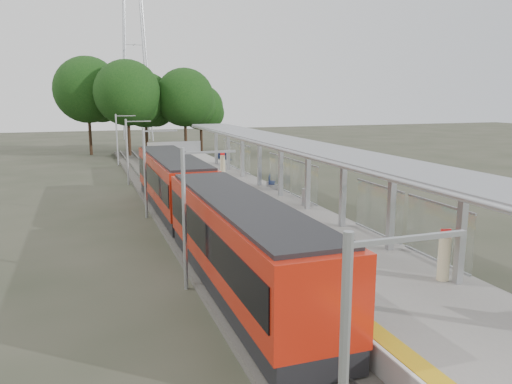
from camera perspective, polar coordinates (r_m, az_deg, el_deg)
ground at (r=16.26m, az=20.98°, el=-16.28°), size 200.00×200.00×0.00m
trackbed at (r=32.10m, az=-9.39°, el=-2.03°), size 3.00×70.00×0.24m
platform at (r=33.04m, az=-1.71°, el=-0.84°), size 6.00×50.00×1.00m
tactile_strip at (r=32.28m, az=-6.03°, el=-0.25°), size 0.60×50.00×0.02m
end_fence at (r=56.93m, az=-9.32°, el=5.11°), size 6.00×0.10×1.20m
train at (r=24.76m, az=-6.64°, el=-1.23°), size 2.74×27.60×3.62m
canopy at (r=29.47m, az=3.49°, el=4.99°), size 3.27×38.00×3.66m
pylon at (r=85.13m, az=-13.87°, el=18.57°), size 8.00×4.00×38.00m
tree_cluster at (r=63.61m, az=-13.25°, el=10.66°), size 20.88×12.23×12.01m
catenary_masts at (r=30.37m, az=-12.42°, el=2.49°), size 2.08×48.16×5.40m
bench_mid at (r=34.05m, az=1.71°, el=1.21°), size 0.93×1.41×0.93m
bench_far at (r=46.45m, az=-3.70°, el=3.91°), size 0.97×1.67×1.10m
info_pillar_near at (r=18.37m, az=20.68°, el=-7.07°), size 0.41×0.41×1.81m
info_pillar_far at (r=40.60m, az=-3.83°, el=3.17°), size 0.40×0.40×1.78m
litter_bin at (r=28.88m, az=5.73°, el=-0.59°), size 0.51×0.51×0.99m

